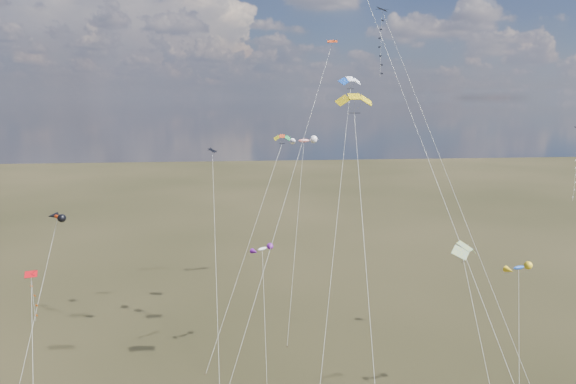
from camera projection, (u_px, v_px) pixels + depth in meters
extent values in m
cube|color=black|center=(382.00, 9.00, 46.76)|extent=(1.16, 1.19, 0.38)
cylinder|color=silver|center=(465.00, 220.00, 42.65)|extent=(10.76, 16.16, 35.91)
cylinder|color=silver|center=(441.00, 191.00, 34.72)|extent=(8.81, 31.09, 43.51)
cube|color=black|center=(212.00, 150.00, 52.97)|extent=(0.97, 1.02, 0.39)
cylinder|color=silver|center=(217.00, 286.00, 45.96)|extent=(0.94, 18.63, 22.62)
cube|color=#B50A10|center=(31.00, 274.00, 42.09)|extent=(1.16, 1.14, 0.30)
cylinder|color=silver|center=(33.00, 373.00, 39.92)|extent=(1.77, 7.17, 13.71)
cube|color=red|center=(332.00, 41.00, 49.52)|extent=(1.12, 1.09, 0.32)
cylinder|color=silver|center=(275.00, 231.00, 44.15)|extent=(12.46, 15.88, 33.34)
cylinder|color=silver|center=(371.00, 315.00, 33.31)|extent=(2.15, 21.11, 28.06)
cylinder|color=silver|center=(333.00, 256.00, 43.20)|extent=(6.06, 16.20, 29.73)
cylinder|color=silver|center=(246.00, 247.00, 56.35)|extent=(9.00, 11.18, 23.54)
cube|color=#332316|center=(205.00, 374.00, 52.56)|extent=(0.10, 0.10, 0.12)
ellipsoid|color=red|center=(57.00, 217.00, 52.93)|extent=(2.51, 2.90, 0.93)
cylinder|color=silver|center=(36.00, 313.00, 48.55)|extent=(1.39, 11.76, 15.86)
ellipsoid|color=white|center=(262.00, 249.00, 53.80)|extent=(2.35, 2.03, 0.77)
cylinder|color=silver|center=(265.00, 323.00, 50.23)|extent=(0.14, 9.58, 12.37)
ellipsoid|color=red|center=(304.00, 141.00, 71.55)|extent=(3.45, 1.93, 1.26)
cylinder|color=silver|center=(296.00, 233.00, 64.98)|extent=(4.12, 17.11, 22.08)
cube|color=#332316|center=(287.00, 346.00, 58.40)|extent=(0.10, 0.10, 0.12)
ellipsoid|color=#1F4CB5|center=(519.00, 268.00, 43.78)|extent=(2.48, 1.41, 0.75)
cylinder|color=silver|center=(519.00, 365.00, 41.18)|extent=(3.09, 7.56, 13.69)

